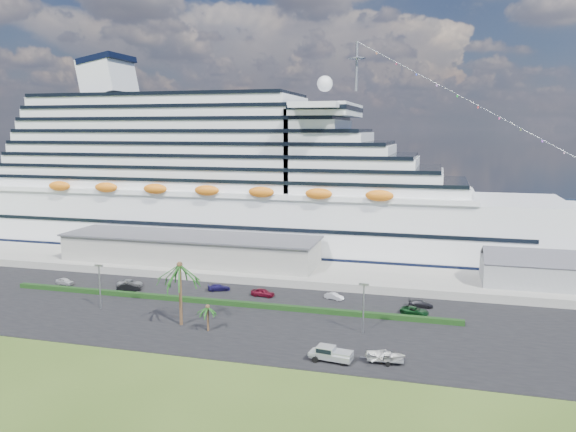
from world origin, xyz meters
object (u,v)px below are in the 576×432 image
(cruise_ship, at_px, (239,189))
(parked_car_3, at_px, (219,287))
(pickup_truck, at_px, (330,353))
(boat_trailer, at_px, (385,355))

(cruise_ship, height_order, parked_car_3, cruise_ship)
(cruise_ship, bearing_deg, pickup_truck, -60.54)
(cruise_ship, height_order, boat_trailer, cruise_ship)
(parked_car_3, distance_m, boat_trailer, 45.40)
(cruise_ship, xyz_separation_m, pickup_truck, (38.54, -68.24, -15.40))
(boat_trailer, bearing_deg, parked_car_3, 142.73)
(pickup_truck, bearing_deg, cruise_ship, 119.46)
(cruise_ship, xyz_separation_m, parked_car_3, (10.02, -39.52, -15.92))
(parked_car_3, relative_size, boat_trailer, 0.71)
(cruise_ship, relative_size, pickup_truck, 30.25)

